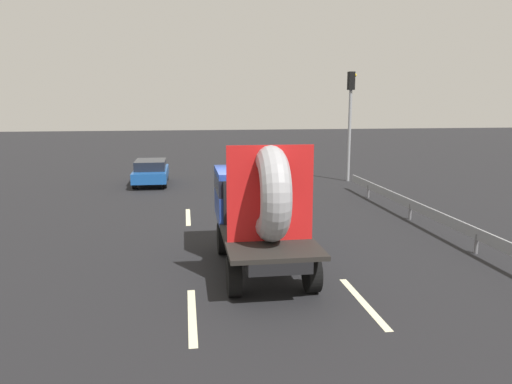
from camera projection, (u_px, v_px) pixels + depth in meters
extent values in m
plane|color=black|center=(262.00, 260.00, 12.78)|extent=(120.00, 120.00, 0.00)
cylinder|color=black|center=(223.00, 238.00, 13.24)|extent=(0.28, 0.84, 0.84)
cylinder|color=black|center=(284.00, 236.00, 13.49)|extent=(0.28, 0.84, 0.84)
cylinder|color=black|center=(234.00, 277.00, 10.33)|extent=(0.28, 0.84, 0.84)
cylinder|color=black|center=(312.00, 273.00, 10.57)|extent=(0.28, 0.84, 0.84)
cube|color=black|center=(262.00, 237.00, 11.89)|extent=(1.30, 4.84, 0.25)
cube|color=navy|center=(254.00, 194.00, 13.14)|extent=(2.00, 1.96, 1.35)
cube|color=black|center=(254.00, 183.00, 13.04)|extent=(2.02, 1.87, 0.44)
cube|color=black|center=(269.00, 241.00, 10.90)|extent=(2.00, 2.88, 0.10)
cube|color=black|center=(259.00, 202.00, 12.14)|extent=(1.80, 0.08, 1.10)
torus|color=#9E9EA3|center=(270.00, 194.00, 10.55)|extent=(0.66, 2.11, 2.11)
cube|color=red|center=(270.00, 194.00, 10.55)|extent=(1.90, 0.03, 2.11)
cylinder|color=black|center=(139.00, 175.00, 25.45)|extent=(0.20, 0.58, 0.58)
cylinder|color=black|center=(166.00, 175.00, 25.65)|extent=(0.20, 0.58, 0.58)
cylinder|color=black|center=(134.00, 183.00, 23.09)|extent=(0.20, 0.58, 0.58)
cylinder|color=black|center=(165.00, 182.00, 23.29)|extent=(0.20, 0.58, 0.58)
cube|color=#194C99|center=(151.00, 174.00, 24.32)|extent=(1.62, 3.79, 0.50)
cube|color=black|center=(151.00, 165.00, 24.15)|extent=(1.46, 2.12, 0.45)
cylinder|color=gray|center=(349.00, 136.00, 25.05)|extent=(0.16, 0.16, 4.67)
cube|color=black|center=(351.00, 81.00, 24.55)|extent=(0.30, 0.36, 0.90)
sphere|color=yellow|center=(355.00, 75.00, 24.52)|extent=(0.20, 0.20, 0.20)
cube|color=gray|center=(440.00, 217.00, 15.13)|extent=(0.06, 15.93, 0.32)
cylinder|color=slate|center=(476.00, 244.00, 13.25)|extent=(0.10, 0.10, 0.55)
cylinder|color=slate|center=(410.00, 212.00, 17.12)|extent=(0.10, 0.10, 0.55)
cylinder|color=slate|center=(368.00, 191.00, 20.99)|extent=(0.10, 0.10, 0.55)
cube|color=beige|center=(192.00, 315.00, 9.43)|extent=(0.16, 2.60, 0.01)
cube|color=beige|center=(188.00, 217.00, 17.51)|extent=(0.16, 2.57, 0.01)
cube|color=beige|center=(363.00, 302.00, 10.06)|extent=(0.16, 2.66, 0.01)
cube|color=beige|center=(283.00, 213.00, 18.07)|extent=(0.16, 2.50, 0.01)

